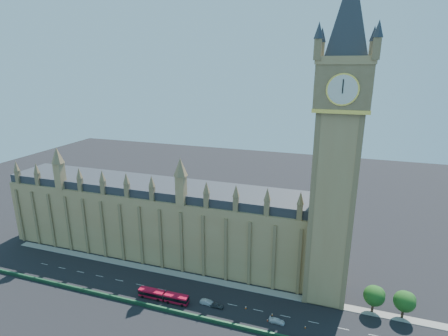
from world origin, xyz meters
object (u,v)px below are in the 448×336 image
(car_silver, at_px, (207,302))
(car_white, at_px, (277,321))
(red_bus, at_px, (163,296))
(car_grey, at_px, (217,305))

(car_silver, height_order, car_white, car_silver)
(car_silver, xyz_separation_m, car_white, (21.51, -1.21, -0.08))
(red_bus, bearing_deg, car_white, 1.25)
(car_white, bearing_deg, red_bus, 93.79)
(car_grey, xyz_separation_m, car_white, (18.36, -0.90, -0.05))
(car_grey, xyz_separation_m, car_silver, (-3.15, 0.32, 0.03))
(car_grey, relative_size, car_white, 0.92)
(red_bus, bearing_deg, car_grey, 6.28)
(car_grey, bearing_deg, red_bus, 99.62)
(red_bus, height_order, car_silver, red_bus)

